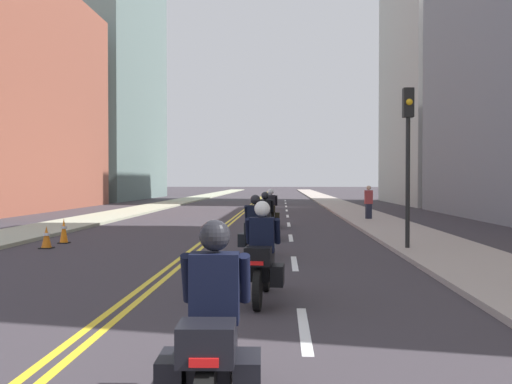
% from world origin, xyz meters
% --- Properties ---
extents(ground_plane, '(264.00, 264.00, 0.00)m').
position_xyz_m(ground_plane, '(0.00, 48.00, 0.00)').
color(ground_plane, '#373237').
extents(sidewalk_left, '(2.76, 144.00, 0.12)m').
position_xyz_m(sidewalk_left, '(-6.91, 48.00, 0.06)').
color(sidewalk_left, '#A5A78D').
rests_on(sidewalk_left, ground).
extents(sidewalk_right, '(2.76, 144.00, 0.12)m').
position_xyz_m(sidewalk_right, '(6.91, 48.00, 0.06)').
color(sidewalk_right, '#A99B91').
rests_on(sidewalk_right, ground).
extents(centreline_yellow_inner, '(0.12, 132.00, 0.01)m').
position_xyz_m(centreline_yellow_inner, '(-0.12, 48.00, 0.00)').
color(centreline_yellow_inner, yellow).
rests_on(centreline_yellow_inner, ground).
extents(centreline_yellow_outer, '(0.12, 132.00, 0.01)m').
position_xyz_m(centreline_yellow_outer, '(0.12, 48.00, 0.00)').
color(centreline_yellow_outer, yellow).
rests_on(centreline_yellow_outer, ground).
extents(lane_dashes_white, '(0.14, 56.40, 0.01)m').
position_xyz_m(lane_dashes_white, '(2.76, 29.00, 0.00)').
color(lane_dashes_white, silver).
rests_on(lane_dashes_white, ground).
extents(building_left_1, '(6.19, 19.42, 15.11)m').
position_xyz_m(building_left_1, '(-15.18, 37.82, 7.55)').
color(building_left_1, brown).
rests_on(building_left_1, ground).
extents(building_left_2, '(9.89, 21.85, 27.96)m').
position_xyz_m(building_left_2, '(-17.03, 60.86, 13.98)').
color(building_left_2, slate).
rests_on(building_left_2, ground).
extents(building_right_2, '(7.40, 16.60, 29.97)m').
position_xyz_m(building_right_2, '(15.79, 49.64, 14.99)').
color(building_right_2, '#B1B0AB').
rests_on(building_right_2, ground).
extents(motorcycle_0, '(0.77, 2.25, 1.65)m').
position_xyz_m(motorcycle_0, '(1.92, 5.01, 0.66)').
color(motorcycle_0, black).
rests_on(motorcycle_0, ground).
extents(motorcycle_1, '(0.78, 2.18, 1.64)m').
position_xyz_m(motorcycle_1, '(2.14, 9.67, 0.67)').
color(motorcycle_1, black).
rests_on(motorcycle_1, ground).
extents(motorcycle_2, '(0.78, 2.23, 1.61)m').
position_xyz_m(motorcycle_2, '(1.78, 14.96, 0.65)').
color(motorcycle_2, black).
rests_on(motorcycle_2, ground).
extents(motorcycle_3, '(0.76, 2.08, 1.60)m').
position_xyz_m(motorcycle_3, '(1.89, 19.50, 0.65)').
color(motorcycle_3, black).
rests_on(motorcycle_3, ground).
extents(motorcycle_4, '(0.76, 2.23, 1.63)m').
position_xyz_m(motorcycle_4, '(1.98, 24.37, 0.65)').
color(motorcycle_4, black).
rests_on(motorcycle_4, ground).
extents(traffic_cone_0, '(0.36, 0.36, 0.65)m').
position_xyz_m(traffic_cone_0, '(-4.38, 16.65, 0.32)').
color(traffic_cone_0, black).
rests_on(traffic_cone_0, ground).
extents(traffic_cone_1, '(0.32, 0.32, 0.79)m').
position_xyz_m(traffic_cone_1, '(-4.40, 18.01, 0.39)').
color(traffic_cone_1, black).
rests_on(traffic_cone_1, ground).
extents(traffic_light_near, '(0.28, 0.38, 4.51)m').
position_xyz_m(traffic_light_near, '(5.93, 16.29, 3.13)').
color(traffic_light_near, black).
rests_on(traffic_light_near, ground).
extents(pedestrian_0, '(0.39, 0.27, 1.73)m').
position_xyz_m(pedestrian_0, '(6.68, 28.34, 0.89)').
color(pedestrian_0, '#222434').
rests_on(pedestrian_0, ground).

